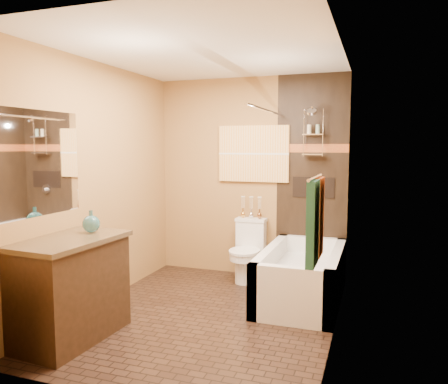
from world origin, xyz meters
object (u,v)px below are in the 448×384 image
at_px(toilet, 247,250).
at_px(vanity, 69,288).
at_px(bathtub, 302,280).
at_px(sunset_painting, 253,154).

relative_size(toilet, vanity, 0.73).
relative_size(bathtub, vanity, 1.46).
distance_m(sunset_painting, vanity, 2.75).
bearing_deg(vanity, toilet, 68.28).
xyz_separation_m(sunset_painting, vanity, (-0.97, -2.32, -1.11)).
distance_m(bathtub, vanity, 2.36).
distance_m(toilet, vanity, 2.28).
bearing_deg(sunset_painting, toilet, -90.00).
relative_size(sunset_painting, vanity, 0.88).
bearing_deg(sunset_painting, bathtub, -44.02).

